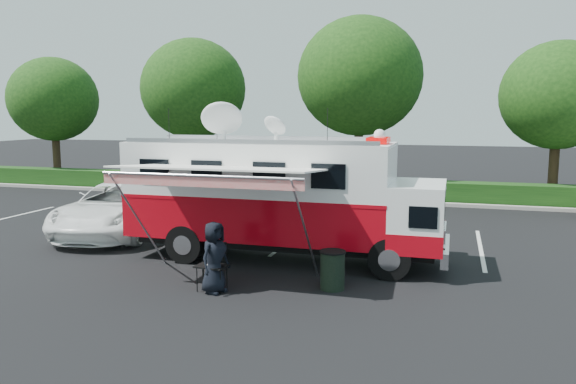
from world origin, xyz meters
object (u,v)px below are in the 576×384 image
object	(u,v)px
white_suv	(121,233)
trash_bin	(333,270)
folding_table	(212,267)
command_truck	(280,196)

from	to	relation	value
white_suv	trash_bin	size ratio (longest dim) A/B	6.79
white_suv	folding_table	xyz separation A→B (m)	(5.73, -5.02, 0.57)
folding_table	trash_bin	bearing A→B (deg)	18.94
command_truck	folding_table	bearing A→B (deg)	-102.81
white_suv	folding_table	bearing A→B (deg)	-50.66
trash_bin	folding_table	bearing A→B (deg)	-161.06
command_truck	trash_bin	xyz separation A→B (m)	(1.99, -2.23, -1.38)
white_suv	trash_bin	xyz separation A→B (m)	(8.44, -4.09, 0.47)
white_suv	command_truck	bearing A→B (deg)	-25.53
folding_table	trash_bin	distance (m)	2.87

